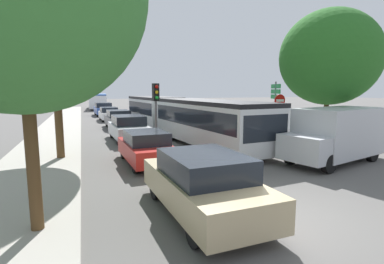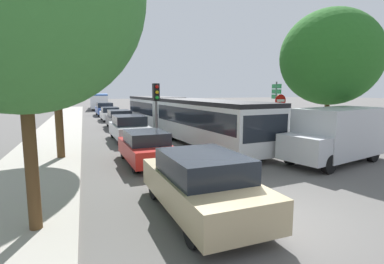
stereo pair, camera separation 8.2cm
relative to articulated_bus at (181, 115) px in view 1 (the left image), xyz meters
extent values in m
plane|color=#565451|center=(-1.68, -12.58, -1.45)|extent=(200.00, 200.00, 0.00)
cube|color=#9E998E|center=(-7.80, 10.09, -1.38)|extent=(3.20, 55.36, 0.14)
cube|color=silver|center=(0.37, -3.65, -0.16)|extent=(3.49, 9.68, 2.04)
cube|color=black|center=(0.37, -3.65, 0.21)|extent=(3.47, 9.31, 0.90)
cube|color=black|center=(0.37, -3.65, 0.97)|extent=(3.49, 9.68, 0.20)
cube|color=silver|center=(-0.54, 5.29, -0.16)|extent=(3.18, 6.71, 2.04)
cube|color=black|center=(-0.54, 5.29, 0.21)|extent=(3.18, 6.45, 0.90)
cube|color=black|center=(-0.54, 5.29, 0.97)|extent=(3.18, 6.71, 0.20)
cylinder|color=black|center=(-0.16, 1.56, -0.16)|extent=(1.97, 1.18, 1.88)
cube|color=black|center=(0.84, -8.32, 0.09)|extent=(2.24, 0.32, 1.10)
cylinder|color=black|center=(1.74, -6.56, -0.95)|extent=(0.40, 1.02, 1.00)
cylinder|color=black|center=(-0.39, -6.77, -0.95)|extent=(0.40, 1.02, 1.00)
cylinder|color=black|center=(1.13, -0.52, -0.95)|extent=(0.40, 1.02, 1.00)
cylinder|color=black|center=(-1.00, -0.74, -0.95)|extent=(0.40, 1.02, 1.00)
cylinder|color=black|center=(0.53, 5.39, -0.95)|extent=(0.40, 1.02, 1.00)
cylinder|color=black|center=(-1.60, 5.18, -0.95)|extent=(0.40, 1.02, 1.00)
cube|color=silver|center=(-3.51, 32.77, -0.22)|extent=(3.16, 11.30, 1.94)
cube|color=black|center=(-3.51, 32.77, 0.13)|extent=(3.15, 10.74, 0.82)
cube|color=#234C93|center=(-3.51, 32.77, 0.85)|extent=(3.16, 11.30, 0.19)
cylinder|color=black|center=(-4.32, 36.52, -0.97)|extent=(0.35, 0.99, 0.97)
cylinder|color=black|center=(-2.24, 36.39, -0.97)|extent=(0.35, 0.99, 0.97)
cylinder|color=black|center=(-4.75, 29.50, -0.97)|extent=(0.35, 0.99, 0.97)
cylinder|color=black|center=(-2.68, 29.37, -0.97)|extent=(0.35, 0.99, 0.97)
cube|color=tan|center=(-3.33, -11.87, -0.82)|extent=(2.07, 4.52, 0.72)
cube|color=black|center=(-3.33, -11.97, -0.18)|extent=(1.83, 2.40, 0.55)
cylinder|color=black|center=(-4.18, -10.48, -1.11)|extent=(0.26, 0.69, 0.68)
cylinder|color=black|center=(-2.60, -10.41, -1.11)|extent=(0.26, 0.69, 0.68)
cylinder|color=black|center=(-4.06, -13.32, -1.11)|extent=(0.26, 0.69, 0.68)
cylinder|color=black|center=(-2.48, -13.26, -1.11)|extent=(0.26, 0.69, 0.68)
cube|color=#B21E19|center=(-3.63, -6.33, -0.89)|extent=(1.85, 4.04, 0.64)
cube|color=black|center=(-3.62, -6.42, -0.32)|extent=(1.64, 2.15, 0.49)
cylinder|color=black|center=(-4.39, -5.08, -1.15)|extent=(0.23, 0.61, 0.61)
cylinder|color=black|center=(-2.97, -5.03, -1.15)|extent=(0.23, 0.61, 0.61)
cylinder|color=black|center=(-4.28, -7.63, -1.15)|extent=(0.23, 0.61, 0.61)
cylinder|color=black|center=(-2.87, -7.57, -1.15)|extent=(0.23, 0.61, 0.61)
cube|color=#B7BABF|center=(-3.46, -0.23, -0.82)|extent=(2.05, 4.49, 0.72)
cube|color=black|center=(-3.46, -0.33, -0.19)|extent=(1.82, 2.38, 0.55)
cylinder|color=black|center=(-4.30, 1.15, -1.12)|extent=(0.26, 0.68, 0.67)
cylinder|color=black|center=(-2.73, 1.22, -1.12)|extent=(0.26, 0.68, 0.67)
cylinder|color=black|center=(-4.19, -1.67, -1.12)|extent=(0.26, 0.68, 0.67)
cylinder|color=black|center=(-2.62, -1.61, -1.12)|extent=(0.26, 0.68, 0.67)
cube|color=#47474C|center=(-3.32, 6.15, -0.86)|extent=(1.94, 4.25, 0.68)
cube|color=black|center=(-3.32, 6.05, -0.26)|extent=(1.72, 2.26, 0.52)
cylinder|color=black|center=(-4.12, 7.45, -1.14)|extent=(0.24, 0.65, 0.64)
cylinder|color=black|center=(-2.63, 7.52, -1.14)|extent=(0.24, 0.65, 0.64)
cylinder|color=black|center=(-4.01, 4.78, -1.14)|extent=(0.24, 0.65, 0.64)
cylinder|color=black|center=(-2.52, 4.84, -1.14)|extent=(0.24, 0.65, 0.64)
cube|color=white|center=(-3.56, 12.44, -0.90)|extent=(1.82, 3.98, 0.63)
cube|color=black|center=(-3.55, 12.35, -0.34)|extent=(1.61, 2.11, 0.48)
cylinder|color=black|center=(-4.30, 13.67, -1.16)|extent=(0.23, 0.60, 0.60)
cylinder|color=black|center=(-2.91, 13.72, -1.16)|extent=(0.23, 0.60, 0.60)
cylinder|color=black|center=(-4.20, 11.17, -1.16)|extent=(0.23, 0.60, 0.60)
cylinder|color=black|center=(-2.81, 11.22, -1.16)|extent=(0.23, 0.60, 0.60)
cube|color=#284799|center=(-3.66, 18.90, -0.82)|extent=(2.06, 4.51, 0.72)
cube|color=black|center=(-3.65, 18.80, -0.19)|extent=(1.83, 2.39, 0.55)
cylinder|color=black|center=(-4.51, 20.29, -1.12)|extent=(0.26, 0.69, 0.68)
cylinder|color=black|center=(-2.93, 20.35, -1.12)|extent=(0.26, 0.69, 0.68)
cylinder|color=black|center=(-4.39, 17.45, -1.12)|extent=(0.26, 0.69, 0.68)
cylinder|color=black|center=(-2.81, 17.52, -1.12)|extent=(0.26, 0.69, 0.68)
cube|color=#B7BABF|center=(4.25, -8.80, -0.14)|extent=(4.46, 2.94, 2.00)
cube|color=#B7BABF|center=(1.82, -9.41, -0.61)|extent=(1.34, 2.06, 1.00)
cylinder|color=black|center=(2.42, -10.12, -1.09)|extent=(0.76, 0.41, 0.72)
cylinder|color=black|center=(2.01, -8.50, -1.09)|extent=(0.76, 0.41, 0.72)
cylinder|color=black|center=(5.62, -9.32, -1.09)|extent=(0.76, 0.41, 0.72)
cylinder|color=black|center=(5.21, -7.69, -1.09)|extent=(0.76, 0.41, 0.72)
cylinder|color=#56595E|center=(-2.44, -3.24, 0.25)|extent=(0.12, 0.12, 3.40)
cube|color=black|center=(-2.44, -3.24, 1.50)|extent=(0.35, 0.29, 0.90)
sphere|color=red|center=(-2.42, -3.39, 1.78)|extent=(0.18, 0.18, 0.18)
sphere|color=#EAAD14|center=(-2.42, -3.39, 1.50)|extent=(0.18, 0.18, 0.18)
sphere|color=green|center=(-2.42, -3.39, 1.22)|extent=(0.18, 0.18, 0.18)
cylinder|color=#56595E|center=(4.53, -4.20, -0.25)|extent=(0.08, 0.08, 2.40)
cylinder|color=red|center=(4.53, -4.20, 1.02)|extent=(0.70, 0.03, 0.70)
cube|color=white|center=(4.53, -4.22, 1.02)|extent=(0.50, 0.04, 0.14)
cylinder|color=#56595E|center=(5.96, -1.77, 0.35)|extent=(0.10, 0.10, 3.60)
cube|color=#197A38|center=(5.96, -1.77, 1.85)|extent=(0.35, 1.38, 0.28)
cube|color=#197A38|center=(5.96, -1.77, 1.51)|extent=(0.35, 1.38, 0.28)
cube|color=#197A38|center=(5.96, -1.77, 1.17)|extent=(0.35, 1.38, 0.28)
cylinder|color=#51381E|center=(-7.06, -11.70, 0.13)|extent=(0.26, 0.26, 3.18)
cylinder|color=#51381E|center=(-7.01, -4.50, 0.27)|extent=(0.33, 0.33, 3.45)
ellipsoid|color=#286623|center=(-7.01, -4.50, 4.14)|extent=(5.09, 5.09, 5.72)
cylinder|color=#51381E|center=(5.77, -6.41, 0.00)|extent=(0.24, 0.24, 2.90)
ellipsoid|color=#286623|center=(5.77, -6.41, 3.23)|extent=(4.92, 4.92, 4.75)
camera|label=1|loc=(-6.05, -18.49, 1.62)|focal=28.00mm
camera|label=2|loc=(-5.97, -18.52, 1.62)|focal=28.00mm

